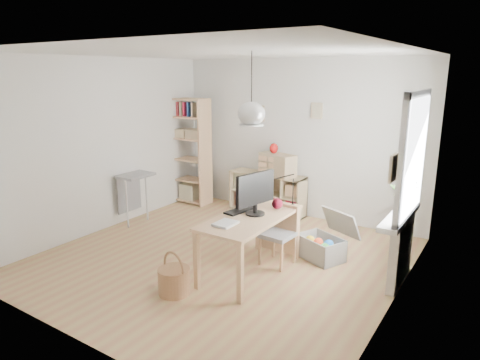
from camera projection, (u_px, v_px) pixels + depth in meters
The scene contains 20 objects.
ground at pixel (222, 258), 5.85m from camera, with size 4.50×4.50×0.00m, color tan.
room_shell at pixel (251, 114), 4.94m from camera, with size 4.50×4.50×4.50m.
window_unit at pixel (414, 157), 4.77m from camera, with size 0.07×1.16×1.46m.
radiator at pixel (401, 251), 5.08m from camera, with size 0.10×0.80×0.80m, color white.
windowsill at pixel (400, 216), 5.00m from camera, with size 0.22×1.20×0.06m, color white.
desk at pixel (251, 223), 5.27m from camera, with size 0.70×1.50×0.75m.
cube_shelf at pixel (267, 196), 7.71m from camera, with size 1.40×0.38×0.72m.
tall_bookshelf at pixel (189, 147), 8.12m from camera, with size 0.80×0.38×2.00m.
side_table at pixel (133, 184), 7.04m from camera, with size 0.40×0.55×0.85m.
chair at pixel (280, 231), 5.59m from camera, with size 0.41×0.41×0.79m.
wicker_basket at pixel (174, 280), 4.88m from camera, with size 0.37×0.37×0.51m.
storage_chest at pixel (324, 243), 5.81m from camera, with size 0.81×0.85×0.63m.
monitor at pixel (255, 191), 5.24m from camera, with size 0.24×0.60×0.53m.
keyboard at pixel (240, 210), 5.43m from camera, with size 0.17×0.44×0.02m, color black.
task_lamp at pixel (278, 185), 5.59m from camera, with size 0.39×0.14×0.41m.
yarn_ball at pixel (277, 204), 5.51m from camera, with size 0.14×0.14×0.14m, color #440914.
paper_tray at pixel (226, 224), 4.95m from camera, with size 0.22×0.27×0.03m, color white.
drawer_chest at pixel (277, 164), 7.41m from camera, with size 0.66×0.30×0.38m, color tan.
red_vase at pixel (274, 148), 7.39m from camera, with size 0.15×0.15×0.18m, color maroon.
potted_plant at pixel (405, 193), 5.16m from camera, with size 0.34×0.29×0.37m, color #2D5921.
Camera 1 is at (3.15, -4.39, 2.47)m, focal length 32.00 mm.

